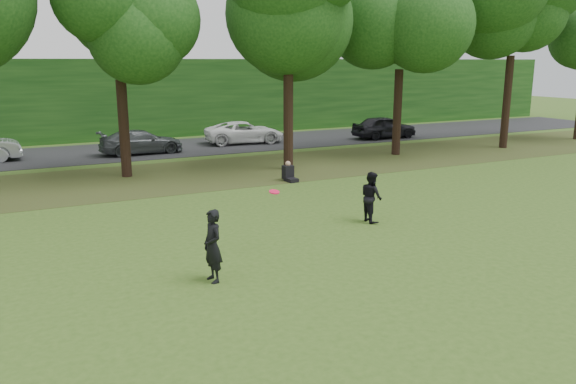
% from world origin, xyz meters
% --- Properties ---
extents(ground, '(120.00, 120.00, 0.00)m').
position_xyz_m(ground, '(0.00, 0.00, 0.00)').
color(ground, '#325219').
rests_on(ground, ground).
extents(leaf_litter, '(60.00, 7.00, 0.01)m').
position_xyz_m(leaf_litter, '(0.00, 13.00, 0.01)').
color(leaf_litter, '#3D2E16').
rests_on(leaf_litter, ground).
extents(street, '(70.00, 7.00, 0.02)m').
position_xyz_m(street, '(0.00, 21.00, 0.01)').
color(street, black).
rests_on(street, ground).
extents(far_hedge, '(70.00, 3.00, 5.00)m').
position_xyz_m(far_hedge, '(0.00, 27.00, 2.50)').
color(far_hedge, '#143D11').
rests_on(far_hedge, ground).
extents(player_left, '(0.47, 0.65, 1.67)m').
position_xyz_m(player_left, '(-3.52, 0.95, 0.84)').
color(player_left, black).
rests_on(player_left, ground).
extents(player_right, '(0.66, 0.82, 1.57)m').
position_xyz_m(player_right, '(2.46, 3.42, 0.79)').
color(player_right, black).
rests_on(player_right, ground).
extents(parked_cars, '(33.98, 4.13, 1.54)m').
position_xyz_m(parked_cars, '(-0.04, 20.22, 0.70)').
color(parked_cars, black).
rests_on(parked_cars, street).
extents(frisbee, '(0.28, 0.28, 0.09)m').
position_xyz_m(frisbee, '(-1.40, 2.23, 1.60)').
color(frisbee, '#FF154B').
rests_on(frisbee, ground).
extents(seated_person, '(0.46, 0.76, 0.83)m').
position_xyz_m(seated_person, '(2.87, 9.96, 0.31)').
color(seated_person, black).
rests_on(seated_person, ground).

